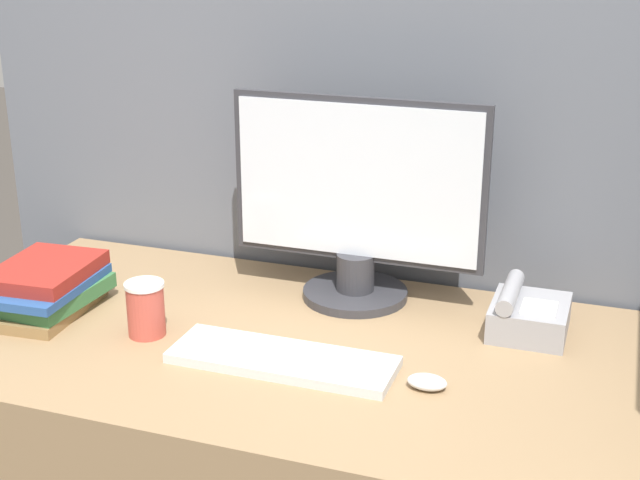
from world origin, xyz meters
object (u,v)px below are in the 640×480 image
monitor (357,209)px  book_stack (43,288)px  desk_telephone (527,315)px  keyboard (283,360)px  mouse (427,382)px  coffee_cup (146,309)px

monitor → book_stack: bearing=-154.6°
desk_telephone → keyboard: bearing=-144.7°
mouse → coffee_cup: (-0.60, 0.03, 0.05)m
mouse → book_stack: bearing=176.0°
coffee_cup → book_stack: 0.28m
keyboard → desk_telephone: size_ratio=2.45×
monitor → coffee_cup: size_ratio=4.94×
desk_telephone → book_stack: bearing=-166.7°
keyboard → mouse: 0.29m
keyboard → book_stack: 0.59m
desk_telephone → coffee_cup: bearing=-159.8°
keyboard → coffee_cup: (-0.31, 0.03, 0.05)m
monitor → book_stack: size_ratio=2.06×
monitor → mouse: (0.25, -0.36, -0.20)m
keyboard → desk_telephone: (0.43, 0.30, 0.03)m
mouse → book_stack: 0.88m
keyboard → desk_telephone: bearing=35.3°
mouse → book_stack: size_ratio=0.27×
keyboard → coffee_cup: 0.32m
monitor → keyboard: size_ratio=1.30×
coffee_cup → monitor: bearing=43.2°
book_stack → desk_telephone: bearing=13.3°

